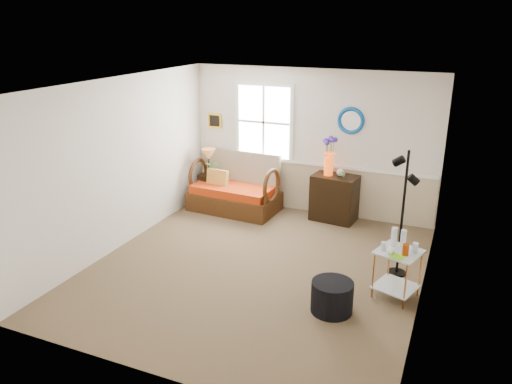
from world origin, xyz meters
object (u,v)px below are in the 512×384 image
at_px(loveseat, 234,183).
at_px(lamp_stand, 210,189).
at_px(cabinet, 334,198).
at_px(side_table, 397,274).
at_px(ottoman, 332,297).
at_px(floor_lamp, 402,214).

bearing_deg(loveseat, lamp_stand, 171.07).
relative_size(lamp_stand, cabinet, 0.72).
bearing_deg(side_table, lamp_stand, 151.04).
xyz_separation_m(loveseat, ottoman, (2.57, -2.64, -0.32)).
distance_m(loveseat, lamp_stand, 0.64).
relative_size(loveseat, lamp_stand, 2.71).
bearing_deg(cabinet, ottoman, -69.48).
relative_size(side_table, ottoman, 1.26).
height_order(lamp_stand, ottoman, lamp_stand).
height_order(loveseat, ottoman, loveseat).
relative_size(lamp_stand, floor_lamp, 0.33).
bearing_deg(side_table, floor_lamp, 96.13).
xyz_separation_m(lamp_stand, side_table, (3.82, -2.11, 0.03)).
distance_m(side_table, floor_lamp, 0.86).
bearing_deg(ottoman, lamp_stand, 138.76).
relative_size(loveseat, floor_lamp, 0.89).
bearing_deg(loveseat, cabinet, 11.57).
bearing_deg(lamp_stand, ottoman, -41.24).
xyz_separation_m(side_table, ottoman, (-0.66, -0.65, -0.12)).
bearing_deg(loveseat, ottoman, -42.39).
relative_size(lamp_stand, ottoman, 1.15).
distance_m(lamp_stand, floor_lamp, 4.07).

